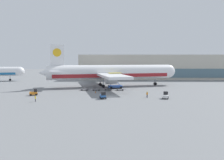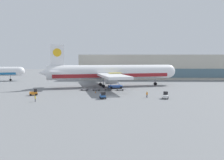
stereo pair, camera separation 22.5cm
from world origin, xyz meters
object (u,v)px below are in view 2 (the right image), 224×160
baggage_tug_foreground (166,96)px  baggage_tug_far (34,93)px  baggage_tug_mid (103,96)px  baggage_dolly_lead (85,89)px  traffic_cone_near (95,92)px  airplane_main (110,73)px  ground_crew_near (35,98)px  scissor_lift_loader (115,83)px  baggage_dolly_trail (120,89)px  baggage_dolly_third (108,89)px  ground_crew_far (147,94)px  baggage_dolly_second (96,89)px

baggage_tug_foreground → baggage_tug_far: (-39.90, 5.34, 0.00)m
baggage_tug_mid → baggage_dolly_lead: baggage_tug_mid is taller
baggage_dolly_lead → traffic_cone_near: traffic_cone_near is taller
airplane_main → ground_crew_near: size_ratio=33.89×
ground_crew_near → traffic_cone_near: 21.55m
baggage_tug_foreground → baggage_tug_mid: bearing=107.7°
scissor_lift_loader → baggage_dolly_trail: scissor_lift_loader is taller
baggage_tug_mid → baggage_dolly_trail: (5.36, 17.24, -0.49)m
baggage_tug_foreground → ground_crew_near: baggage_tug_foreground is taller
scissor_lift_loader → baggage_dolly_lead: bearing=-167.0°
airplane_main → baggage_tug_mid: bearing=-106.8°
baggage_dolly_third → baggage_tug_foreground: bearing=-40.7°
baggage_tug_foreground → ground_crew_far: size_ratio=1.51×
baggage_dolly_third → baggage_dolly_lead: bearing=-172.0°
baggage_dolly_lead → traffic_cone_near: (4.47, -6.00, -0.06)m
scissor_lift_loader → traffic_cone_near: scissor_lift_loader is taller
baggage_tug_mid → baggage_dolly_third: 17.67m
ground_crew_near → baggage_dolly_lead: bearing=-51.3°
traffic_cone_near → baggage_dolly_third: bearing=57.2°
baggage_tug_mid → baggage_tug_far: size_ratio=0.98×
airplane_main → baggage_tug_mid: size_ratio=21.09×
airplane_main → scissor_lift_loader: 7.32m
baggage_dolly_second → scissor_lift_loader: bearing=46.7°
baggage_tug_foreground → baggage_dolly_third: 24.18m
ground_crew_near → ground_crew_far: 31.43m
baggage_tug_mid → traffic_cone_near: bearing=-177.9°
baggage_tug_far → ground_crew_near: 11.20m
airplane_main → baggage_tug_far: (-23.24, -23.13, -4.96)m
baggage_tug_mid → baggage_dolly_lead: (-7.61, 17.16, -0.49)m
baggage_tug_far → traffic_cone_near: size_ratio=4.10×
baggage_dolly_third → baggage_tug_mid: bearing=-88.5°
traffic_cone_near → baggage_tug_mid: bearing=-74.3°
scissor_lift_loader → baggage_tug_far: size_ratio=2.21×
traffic_cone_near → scissor_lift_loader: bearing=60.3°
baggage_tug_foreground → baggage_tug_mid: 17.97m
baggage_dolly_lead → baggage_dolly_trail: same height
baggage_dolly_third → ground_crew_near: bearing=-125.3°
airplane_main → ground_crew_near: 38.87m
baggage_tug_mid → baggage_tug_far: bearing=-118.3°
airplane_main → baggage_tug_foreground: airplane_main is taller
baggage_dolly_lead → baggage_tug_mid: bearing=-61.3°
baggage_tug_far → ground_crew_near: size_ratio=1.64×
baggage_tug_foreground → baggage_tug_far: size_ratio=0.99×
baggage_tug_foreground → baggage_dolly_third: (-16.94, 17.24, -0.49)m
baggage_tug_mid → ground_crew_far: 13.09m
baggage_dolly_second → baggage_tug_mid: bearing=-74.1°
airplane_main → scissor_lift_loader: size_ratio=9.37×
airplane_main → baggage_tug_mid: airplane_main is taller
baggage_tug_mid → baggage_tug_far: same height
baggage_tug_mid → scissor_lift_loader: bearing=157.6°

